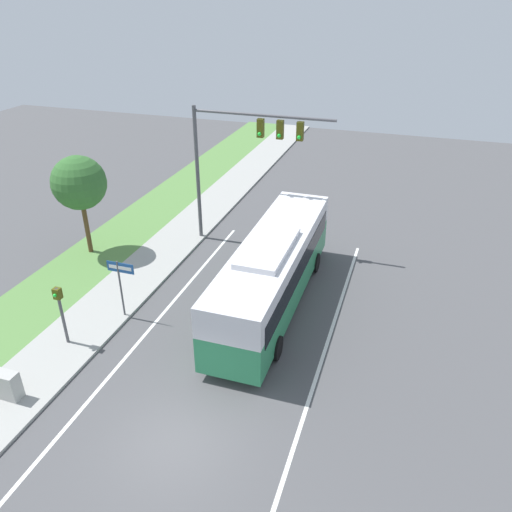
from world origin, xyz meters
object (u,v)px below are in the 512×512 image
at_px(bus, 273,268).
at_px(street_sign, 121,279).
at_px(signal_gantry, 240,148).
at_px(pedestrian_signal, 60,306).
at_px(utility_cabinet, 8,385).

relative_size(bus, street_sign, 4.12).
height_order(signal_gantry, pedestrian_signal, signal_gantry).
relative_size(bus, signal_gantry, 1.54).
height_order(pedestrian_signal, utility_cabinet, pedestrian_signal).
relative_size(signal_gantry, street_sign, 2.68).
xyz_separation_m(pedestrian_signal, street_sign, (1.21, 2.35, 0.11)).
xyz_separation_m(bus, signal_gantry, (-3.37, 5.22, 3.53)).
relative_size(bus, pedestrian_signal, 4.32).
bearing_deg(street_sign, signal_gantry, 73.94).
height_order(street_sign, utility_cabinet, street_sign).
distance_m(signal_gantry, utility_cabinet, 14.89).
bearing_deg(pedestrian_signal, utility_cabinet, -88.95).
distance_m(bus, street_sign, 6.42).
distance_m(bus, pedestrian_signal, 8.71).
distance_m(pedestrian_signal, street_sign, 2.64).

